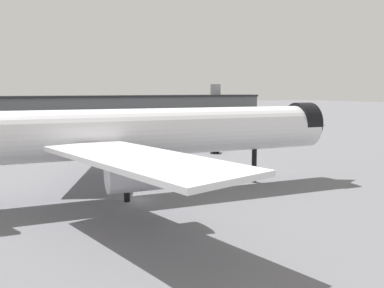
% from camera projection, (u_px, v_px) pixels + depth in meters
% --- Properties ---
extents(ground, '(900.00, 900.00, 0.00)m').
position_uv_depth(ground, '(137.00, 200.00, 53.60)').
color(ground, slate).
extents(airliner_near_gate, '(66.68, 60.54, 19.56)m').
position_uv_depth(airliner_near_gate, '(138.00, 134.00, 55.81)').
color(airliner_near_gate, white).
rests_on(airliner_near_gate, ground).
extents(terminal_building, '(234.45, 40.44, 19.16)m').
position_uv_depth(terminal_building, '(89.00, 106.00, 223.72)').
color(terminal_building, slate).
rests_on(terminal_building, ground).
extents(service_truck_front, '(5.14, 5.78, 3.00)m').
position_uv_depth(service_truck_front, '(14.00, 154.00, 82.68)').
color(service_truck_front, black).
rests_on(service_truck_front, ground).
extents(baggage_tug_wing, '(3.23, 3.54, 1.85)m').
position_uv_depth(baggage_tug_wing, '(215.00, 149.00, 94.03)').
color(baggage_tug_wing, black).
rests_on(baggage_tug_wing, ground).
extents(baggage_cart_trailing, '(2.62, 2.82, 1.82)m').
position_uv_depth(baggage_cart_trailing, '(63.00, 153.00, 88.34)').
color(baggage_cart_trailing, black).
rests_on(baggage_cart_trailing, ground).
extents(traffic_cone_near_nose, '(0.53, 0.53, 0.66)m').
position_uv_depth(traffic_cone_near_nose, '(160.00, 150.00, 96.41)').
color(traffic_cone_near_nose, '#F2600C').
rests_on(traffic_cone_near_nose, ground).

